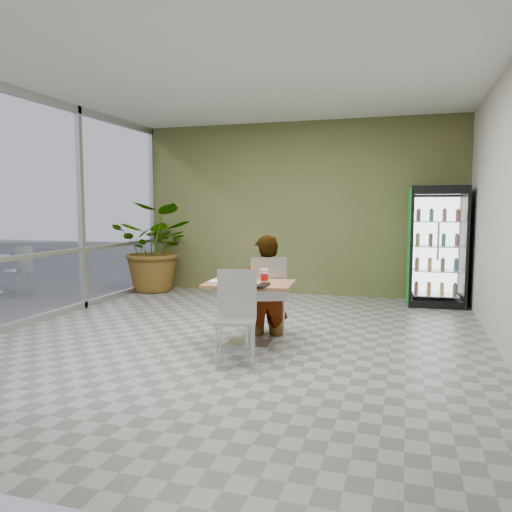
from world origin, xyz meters
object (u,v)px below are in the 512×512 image
at_px(dining_table, 249,300).
at_px(beverage_fridge, 436,246).
at_px(potted_plant, 156,247).
at_px(seated_woman, 266,297).
at_px(cafeteria_tray, 247,285).
at_px(soda_cup, 264,276).
at_px(chair_near, 236,308).
at_px(chair_far, 268,290).

bearing_deg(dining_table, beverage_fridge, 55.45).
xyz_separation_m(dining_table, potted_plant, (-2.89, 3.15, 0.32)).
height_order(seated_woman, cafeteria_tray, seated_woman).
xyz_separation_m(dining_table, beverage_fridge, (2.22, 3.22, 0.45)).
height_order(seated_woman, beverage_fridge, beverage_fridge).
bearing_deg(beverage_fridge, soda_cup, -125.67).
height_order(chair_near, seated_woman, seated_woman).
bearing_deg(chair_near, dining_table, 79.39).
distance_m(dining_table, chair_far, 0.51).
bearing_deg(beverage_fridge, potted_plant, 177.37).
distance_m(chair_far, cafeteria_tray, 0.79).
relative_size(chair_far, beverage_fridge, 0.51).
bearing_deg(chair_far, soda_cup, 78.51).
relative_size(beverage_fridge, potted_plant, 1.15).
distance_m(seated_woman, soda_cup, 0.66).
height_order(beverage_fridge, potted_plant, beverage_fridge).
bearing_deg(chair_far, seated_woman, -72.09).
bearing_deg(cafeteria_tray, soda_cup, 64.67).
bearing_deg(potted_plant, chair_near, -51.90).
distance_m(cafeteria_tray, potted_plant, 4.52).
relative_size(dining_table, potted_plant, 0.62).
bearing_deg(soda_cup, seated_woman, 104.25).
distance_m(beverage_fridge, potted_plant, 5.11).
bearing_deg(chair_far, potted_plant, -64.39).
bearing_deg(chair_far, chair_near, 65.03).
distance_m(cafeteria_tray, beverage_fridge, 4.12).
distance_m(dining_table, cafeteria_tray, 0.36).
bearing_deg(beverage_fridge, chair_near, -123.20).
xyz_separation_m(cafeteria_tray, potted_plant, (-2.95, 3.42, 0.09)).
xyz_separation_m(seated_woman, beverage_fridge, (2.18, 2.68, 0.50)).
relative_size(chair_far, seated_woman, 0.64).
distance_m(chair_far, seated_woman, 0.12).
distance_m(chair_far, soda_cup, 0.56).
relative_size(chair_far, chair_near, 1.05).
bearing_deg(potted_plant, soda_cup, -45.77).
xyz_separation_m(dining_table, soda_cup, (0.18, -0.00, 0.29)).
xyz_separation_m(dining_table, cafeteria_tray, (0.06, -0.27, 0.23)).
bearing_deg(seated_woman, chair_far, 107.91).
relative_size(seated_woman, cafeteria_tray, 3.47).
bearing_deg(beverage_fridge, seated_woman, -132.51).
bearing_deg(potted_plant, cafeteria_tray, -49.30).
distance_m(dining_table, chair_near, 0.58).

